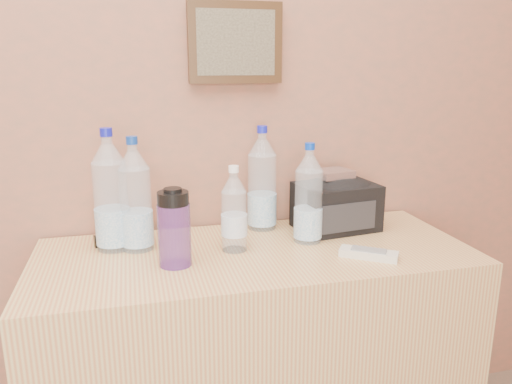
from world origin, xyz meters
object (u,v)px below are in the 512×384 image
at_px(pet_large_b, 136,201).
at_px(toiletry_bag, 336,203).
at_px(pet_large_a, 111,197).
at_px(pet_small, 234,214).
at_px(pet_large_d, 308,199).
at_px(foil_packet, 333,173).
at_px(nalgene_bottle, 174,228).
at_px(ac_remote, 369,254).
at_px(pet_large_c, 262,184).
at_px(dresser, 256,369).
at_px(sunglasses, 117,238).

relative_size(pet_large_b, toiletry_bag, 1.32).
height_order(pet_large_a, pet_small, pet_large_a).
xyz_separation_m(pet_large_d, foil_packet, (0.13, 0.11, 0.05)).
height_order(nalgene_bottle, ac_remote, nalgene_bottle).
relative_size(pet_large_c, toiletry_bag, 1.35).
distance_m(dresser, pet_large_b, 0.65).
height_order(dresser, pet_small, pet_small).
bearing_deg(sunglasses, dresser, -39.22).
distance_m(pet_large_c, pet_large_d, 0.19).
height_order(ac_remote, toiletry_bag, toiletry_bag).
relative_size(ac_remote, toiletry_bag, 0.64).
xyz_separation_m(pet_large_b, pet_large_d, (0.51, -0.06, -0.01)).
relative_size(pet_small, foil_packet, 2.22).
bearing_deg(pet_large_a, toiletry_bag, 0.92).
bearing_deg(pet_large_b, toiletry_bag, 2.82).
distance_m(dresser, ac_remote, 0.52).
distance_m(pet_large_c, foil_packet, 0.24).
relative_size(pet_large_c, ac_remote, 2.11).
bearing_deg(pet_large_d, sunglasses, 167.92).
height_order(pet_large_d, ac_remote, pet_large_d).
bearing_deg(toiletry_bag, pet_large_a, 173.59).
bearing_deg(pet_large_a, pet_large_b, -16.36).
relative_size(dresser, pet_large_d, 4.14).
distance_m(pet_large_c, nalgene_bottle, 0.40).
relative_size(pet_large_a, sunglasses, 2.60).
bearing_deg(dresser, foil_packet, 26.56).
bearing_deg(pet_large_c, nalgene_bottle, -141.21).
height_order(pet_large_b, sunglasses, pet_large_b).
height_order(pet_large_a, pet_large_d, pet_large_a).
height_order(pet_large_b, ac_remote, pet_large_b).
height_order(pet_large_d, nalgene_bottle, pet_large_d).
bearing_deg(pet_large_c, pet_large_d, -57.01).
xyz_separation_m(pet_large_d, pet_small, (-0.24, -0.02, -0.02)).
bearing_deg(sunglasses, pet_large_b, -62.02).
xyz_separation_m(pet_large_b, ac_remote, (0.64, -0.24, -0.14)).
height_order(pet_large_d, sunglasses, pet_large_d).
relative_size(pet_large_a, foil_packet, 3.14).
relative_size(pet_large_b, foil_packet, 2.94).
height_order(pet_large_b, foil_packet, pet_large_b).
xyz_separation_m(pet_large_a, ac_remote, (0.70, -0.26, -0.15)).
distance_m(pet_large_c, toiletry_bag, 0.25).
xyz_separation_m(ac_remote, toiletry_bag, (0.01, 0.27, 0.08)).
distance_m(pet_small, ac_remote, 0.40).
xyz_separation_m(dresser, nalgene_bottle, (-0.24, -0.05, 0.51)).
bearing_deg(nalgene_bottle, sunglasses, 126.43).
height_order(dresser, pet_large_b, pet_large_b).
xyz_separation_m(sunglasses, foil_packet, (0.70, -0.01, 0.17)).
height_order(sunglasses, foil_packet, foil_packet).
relative_size(dresser, pet_large_b, 3.79).
distance_m(pet_small, foil_packet, 0.39).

